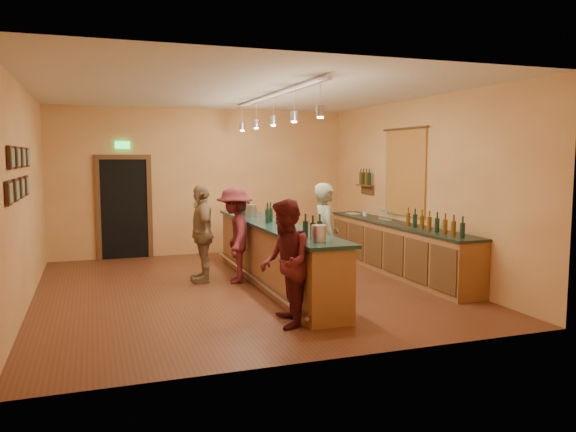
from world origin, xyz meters
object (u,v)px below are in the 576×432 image
object	(u,v)px
bar_stool	(290,239)
bartender	(326,238)
back_counter	(397,247)
customer_b	(202,233)
customer_c	(235,235)
tasting_bar	(274,250)
customer_a	(285,263)

from	to	relation	value
bar_stool	bartender	bearing A→B (deg)	-94.17
back_counter	bar_stool	world-z (taller)	back_counter
customer_b	customer_c	size ratio (longest dim) A/B	1.03
tasting_bar	customer_c	distance (m)	0.74
tasting_bar	customer_b	world-z (taller)	customer_b
bartender	customer_b	xyz separation A→B (m)	(-1.74, 1.37, -0.03)
customer_b	bartender	bearing A→B (deg)	53.11
customer_b	bar_stool	size ratio (longest dim) A/B	2.49
back_counter	tasting_bar	size ratio (longest dim) A/B	0.89
back_counter	bar_stool	bearing A→B (deg)	140.14
bartender	customer_c	size ratio (longest dim) A/B	1.06
back_counter	tasting_bar	distance (m)	2.47
back_counter	customer_c	world-z (taller)	customer_c
tasting_bar	customer_c	bearing A→B (deg)	140.93
customer_a	tasting_bar	bearing A→B (deg)	177.33
customer_a	customer_b	xyz separation A→B (m)	(-0.52, 2.92, 0.03)
back_counter	customer_b	bearing A→B (deg)	171.31
tasting_bar	bar_stool	bearing A→B (deg)	61.71
bartender	customer_b	size ratio (longest dim) A/B	1.03
tasting_bar	bar_stool	world-z (taller)	tasting_bar
tasting_bar	bartender	xyz separation A→B (m)	(0.67, -0.65, 0.27)
back_counter	bartender	size ratio (longest dim) A/B	2.61
back_counter	bar_stool	distance (m)	2.13
customer_a	customer_b	distance (m)	2.97
back_counter	customer_a	world-z (taller)	customer_a
bar_stool	tasting_bar	bearing A→B (deg)	-118.29
tasting_bar	customer_a	xyz separation A→B (m)	(-0.55, -2.20, 0.21)
back_counter	customer_a	size ratio (longest dim) A/B	2.79
customer_c	bartender	bearing A→B (deg)	60.04
tasting_bar	customer_a	world-z (taller)	customer_a
customer_c	back_counter	bearing A→B (deg)	96.89
customer_b	customer_c	distance (m)	0.59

